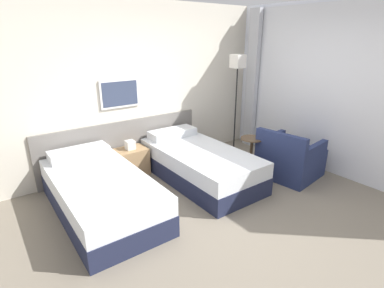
{
  "coord_description": "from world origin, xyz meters",
  "views": [
    {
      "loc": [
        -2.43,
        -2.4,
        2.15
      ],
      "look_at": [
        0.03,
        0.96,
        0.65
      ],
      "focal_mm": 28.0,
      "sensor_mm": 36.0,
      "label": 1
    }
  ],
  "objects_px": {
    "bed_near_door": "(101,193)",
    "floor_lamp": "(237,74)",
    "nightstand": "(131,161)",
    "bed_near_window": "(199,163)",
    "side_table": "(251,150)",
    "armchair": "(289,160)"
  },
  "relations": [
    {
      "from": "bed_near_door",
      "to": "floor_lamp",
      "type": "distance_m",
      "value": 3.13
    },
    {
      "from": "bed_near_door",
      "to": "nightstand",
      "type": "distance_m",
      "value": 1.11
    },
    {
      "from": "bed_near_window",
      "to": "side_table",
      "type": "bearing_deg",
      "value": -22.94
    },
    {
      "from": "floor_lamp",
      "to": "side_table",
      "type": "xyz_separation_m",
      "value": [
        -0.43,
        -0.84,
        -1.1
      ]
    },
    {
      "from": "bed_near_door",
      "to": "nightstand",
      "type": "height_order",
      "value": "bed_near_door"
    },
    {
      "from": "bed_near_door",
      "to": "bed_near_window",
      "type": "distance_m",
      "value": 1.59
    },
    {
      "from": "nightstand",
      "to": "armchair",
      "type": "distance_m",
      "value": 2.56
    },
    {
      "from": "bed_near_window",
      "to": "floor_lamp",
      "type": "height_order",
      "value": "floor_lamp"
    },
    {
      "from": "bed_near_door",
      "to": "floor_lamp",
      "type": "xyz_separation_m",
      "value": [
        2.83,
        0.5,
        1.26
      ]
    },
    {
      "from": "nightstand",
      "to": "side_table",
      "type": "bearing_deg",
      "value": -34.94
    },
    {
      "from": "bed_near_window",
      "to": "armchair",
      "type": "xyz_separation_m",
      "value": [
        1.24,
        -0.77,
        0.01
      ]
    },
    {
      "from": "nightstand",
      "to": "side_table",
      "type": "distance_m",
      "value": 1.96
    },
    {
      "from": "nightstand",
      "to": "side_table",
      "type": "height_order",
      "value": "side_table"
    },
    {
      "from": "floor_lamp",
      "to": "armchair",
      "type": "bearing_deg",
      "value": -89.57
    },
    {
      "from": "bed_near_door",
      "to": "armchair",
      "type": "relative_size",
      "value": 2.16
    },
    {
      "from": "bed_near_door",
      "to": "side_table",
      "type": "bearing_deg",
      "value": -8.09
    },
    {
      "from": "nightstand",
      "to": "floor_lamp",
      "type": "relative_size",
      "value": 0.32
    },
    {
      "from": "bed_near_door",
      "to": "floor_lamp",
      "type": "bearing_deg",
      "value": 10.0
    },
    {
      "from": "bed_near_door",
      "to": "side_table",
      "type": "height_order",
      "value": "bed_near_door"
    },
    {
      "from": "bed_near_window",
      "to": "side_table",
      "type": "height_order",
      "value": "bed_near_window"
    },
    {
      "from": "armchair",
      "to": "bed_near_window",
      "type": "bearing_deg",
      "value": 50.16
    },
    {
      "from": "floor_lamp",
      "to": "armchair",
      "type": "relative_size",
      "value": 1.96
    }
  ]
}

